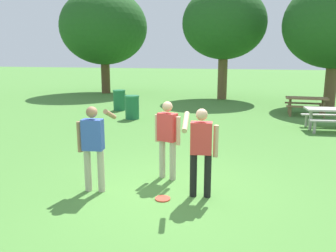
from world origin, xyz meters
TOP-DOWN VIEW (x-y plane):
  - ground_plane at (0.00, 0.00)m, footprint 120.00×120.00m
  - person_thrower at (0.57, -0.05)m, footprint 0.61×0.73m
  - person_catcher at (-1.42, -0.31)m, footprint 0.61×0.73m
  - person_bystander at (-0.27, 0.71)m, footprint 0.59×0.32m
  - frisbee at (-0.06, -0.35)m, footprint 0.28×0.28m
  - picnic_table_near at (3.90, 6.71)m, footprint 1.86×1.61m
  - picnic_table_far at (3.44, 9.80)m, footprint 1.71×1.43m
  - trash_can_beside_table at (-3.51, 6.92)m, footprint 0.59×0.59m
  - trash_can_further_along at (-4.91, 8.83)m, footprint 0.59×0.59m
  - tree_tall_left at (-8.83, 15.51)m, footprint 5.76×5.76m
  - tree_broad_center at (-0.75, 14.44)m, footprint 4.81×4.81m

SIDE VIEW (x-z plane):
  - ground_plane at x=0.00m, z-range 0.00..0.00m
  - frisbee at x=-0.06m, z-range 0.00..0.03m
  - trash_can_beside_table at x=-3.51m, z-range 0.00..0.96m
  - trash_can_further_along at x=-4.91m, z-range 0.00..0.96m
  - picnic_table_near at x=3.90m, z-range 0.18..0.95m
  - picnic_table_far at x=3.44m, z-range 0.18..0.95m
  - person_bystander at x=-0.27m, z-range 0.12..1.76m
  - person_thrower at x=0.57m, z-range 0.14..1.78m
  - person_catcher at x=-1.42m, z-range 0.14..1.78m
  - tree_broad_center at x=-0.75m, z-range 1.13..7.53m
  - tree_tall_left at x=-8.83m, z-range 0.95..7.78m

